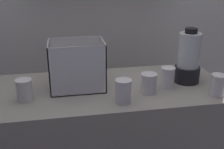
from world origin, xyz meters
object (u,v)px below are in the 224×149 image
object	(u,v)px
blender_pitcher	(188,59)
juice_cup_mango_far_right	(217,86)
juice_cup_beet_far_left	(25,91)
juice_cup_mango_left	(123,92)
carrot_display_bin	(78,74)
juice_cup_orange_right	(168,79)
juice_cup_mango_middle	(149,84)

from	to	relation	value
blender_pitcher	juice_cup_mango_far_right	bearing A→B (deg)	-69.80
juice_cup_beet_far_left	juice_cup_mango_far_right	world-z (taller)	juice_cup_mango_far_right
juice_cup_mango_left	juice_cup_beet_far_left	bearing A→B (deg)	167.08
carrot_display_bin	juice_cup_orange_right	world-z (taller)	carrot_display_bin
juice_cup_mango_middle	juice_cup_mango_far_right	xyz separation A→B (m)	(0.37, -0.11, 0.00)
juice_cup_mango_left	juice_cup_mango_far_right	bearing A→B (deg)	-1.30
carrot_display_bin	juice_cup_mango_left	world-z (taller)	carrot_display_bin
juice_cup_mango_middle	blender_pitcher	bearing A→B (deg)	22.34
blender_pitcher	juice_cup_mango_left	xyz separation A→B (m)	(-0.45, -0.21, -0.09)
juice_cup_mango_far_right	juice_cup_beet_far_left	bearing A→B (deg)	172.91
blender_pitcher	juice_cup_mango_left	distance (m)	0.51
juice_cup_beet_far_left	blender_pitcher	bearing A→B (deg)	5.38
juice_cup_beet_far_left	juice_cup_mango_middle	xyz separation A→B (m)	(0.69, -0.03, -0.00)
juice_cup_orange_right	juice_cup_mango_far_right	world-z (taller)	juice_cup_orange_right
blender_pitcher	juice_cup_mango_far_right	distance (m)	0.25
juice_cup_mango_left	juice_cup_mango_middle	xyz separation A→B (m)	(0.17, 0.09, -0.01)
blender_pitcher	juice_cup_orange_right	bearing A→B (deg)	-155.72
juice_cup_mango_left	juice_cup_mango_far_right	xyz separation A→B (m)	(0.54, -0.01, -0.00)
juice_cup_orange_right	juice_cup_beet_far_left	bearing A→B (deg)	-178.40
juice_cup_mango_middle	juice_cup_mango_far_right	bearing A→B (deg)	-16.10
juice_cup_mango_middle	carrot_display_bin	bearing A→B (deg)	160.67
blender_pitcher	juice_cup_mango_middle	size ratio (longest dim) A/B	2.93
carrot_display_bin	blender_pitcher	xyz separation A→B (m)	(0.68, -0.02, 0.06)
blender_pitcher	juice_cup_beet_far_left	size ratio (longest dim) A/B	2.84
juice_cup_mango_far_right	carrot_display_bin	bearing A→B (deg)	162.22
juice_cup_mango_left	carrot_display_bin	bearing A→B (deg)	133.95
juice_cup_mango_middle	juice_cup_mango_far_right	distance (m)	0.38
carrot_display_bin	juice_cup_mango_middle	bearing A→B (deg)	-19.33
blender_pitcher	juice_cup_mango_left	bearing A→B (deg)	-155.09
juice_cup_mango_middle	juice_cup_beet_far_left	bearing A→B (deg)	177.88
juice_cup_mango_left	juice_cup_orange_right	bearing A→B (deg)	25.22
juice_cup_mango_far_right	juice_cup_orange_right	bearing A→B (deg)	146.66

